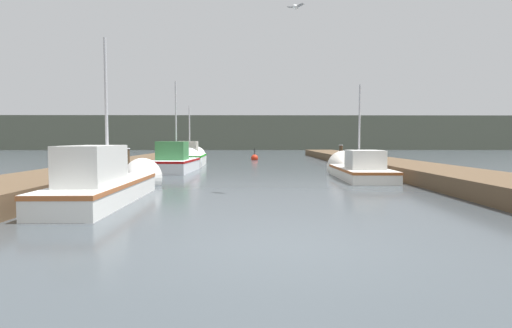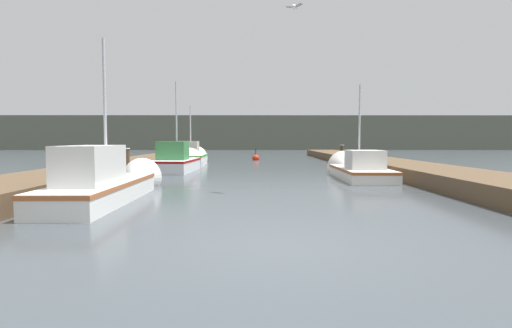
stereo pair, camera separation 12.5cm
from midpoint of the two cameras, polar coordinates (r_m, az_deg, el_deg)
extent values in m
plane|color=#3D4449|center=(6.22, 2.74, -11.69)|extent=(200.00, 200.00, 0.00)
cube|color=brown|center=(22.94, -16.95, -0.02)|extent=(2.84, 40.00, 0.54)
cube|color=brown|center=(23.16, 17.18, 0.01)|extent=(2.84, 40.00, 0.54)
cube|color=#565B4C|center=(69.14, -0.47, 4.39)|extent=(120.00, 16.00, 5.31)
cube|color=silver|center=(11.07, -21.33, -3.75)|extent=(1.51, 5.18, 0.55)
cube|color=#A1582F|center=(11.04, -21.35, -2.64)|extent=(1.54, 5.21, 0.10)
cone|color=silver|center=(14.15, -16.80, -2.12)|extent=(1.41, 1.34, 1.39)
cube|color=silver|center=(10.40, -22.64, -0.12)|extent=(1.05, 2.18, 0.93)
cylinder|color=#B2B2B7|center=(11.38, -20.90, 7.29)|extent=(0.08, 0.08, 3.74)
cube|color=silver|center=(17.01, 14.54, -1.29)|extent=(1.89, 4.85, 0.47)
cube|color=#A05024|center=(16.99, 14.55, -0.70)|extent=(1.92, 4.88, 0.10)
cone|color=silver|center=(19.85, 12.52, -0.58)|extent=(1.70, 1.09, 1.67)
cube|color=silver|center=(16.39, 15.07, 0.64)|extent=(1.34, 1.56, 0.73)
cylinder|color=#B2B2B7|center=(17.31, 14.35, 5.27)|extent=(0.08, 0.08, 3.44)
cube|color=silver|center=(20.60, -11.66, -0.20)|extent=(1.99, 4.16, 0.63)
cube|color=#A60D0D|center=(20.58, -11.67, 0.50)|extent=(2.02, 4.19, 0.10)
cone|color=silver|center=(23.09, -10.13, 0.21)|extent=(1.74, 1.15, 1.69)
cube|color=#387A42|center=(20.07, -12.04, 1.88)|extent=(1.44, 1.31, 0.90)
cylinder|color=#B2B2B7|center=(20.87, -11.54, 6.14)|extent=(0.08, 0.08, 3.96)
cube|color=silver|center=(25.04, -9.66, 0.54)|extent=(1.88, 4.14, 0.69)
cube|color=#17A314|center=(25.03, -9.67, 1.20)|extent=(1.91, 4.17, 0.10)
cone|color=silver|center=(27.47, -9.02, 0.81)|extent=(1.70, 0.86, 1.68)
cube|color=#B2AD9E|center=(24.50, -9.83, 2.26)|extent=(1.15, 1.43, 0.83)
cylinder|color=#B2B2B7|center=(25.32, -9.62, 4.78)|extent=(0.08, 0.08, 3.02)
cylinder|color=#473523|center=(16.74, -18.24, -0.10)|extent=(0.27, 0.27, 1.24)
cylinder|color=silver|center=(16.71, -18.28, 2.10)|extent=(0.31, 0.31, 0.04)
cylinder|color=#473523|center=(31.36, -10.30, 1.67)|extent=(0.22, 0.22, 1.28)
cylinder|color=silver|center=(31.35, -10.31, 2.87)|extent=(0.25, 0.25, 0.04)
cylinder|color=#473523|center=(26.12, 11.90, 1.25)|extent=(0.22, 0.22, 1.24)
cylinder|color=silver|center=(26.11, 11.91, 2.65)|extent=(0.26, 0.26, 0.04)
sphere|color=red|center=(31.49, -0.32, 0.85)|extent=(0.56, 0.56, 0.56)
cylinder|color=black|center=(31.47, -0.32, 1.81)|extent=(0.06, 0.06, 0.50)
ellipsoid|color=white|center=(12.80, 5.40, 21.43)|extent=(0.28, 0.31, 0.12)
cube|color=gray|center=(12.88, 4.84, 21.42)|extent=(0.29, 0.26, 0.07)
cube|color=gray|center=(12.74, 5.96, 21.61)|extent=(0.29, 0.26, 0.07)
camera|label=1|loc=(0.06, -90.20, -0.01)|focal=28.00mm
camera|label=2|loc=(0.06, 89.80, 0.01)|focal=28.00mm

